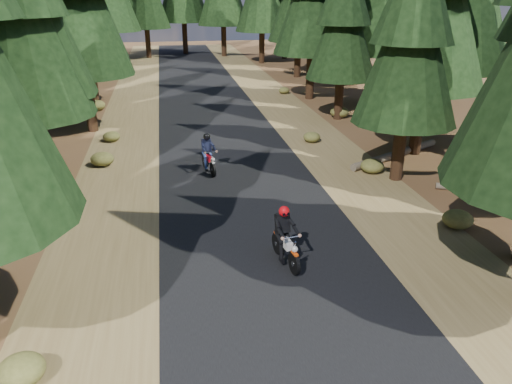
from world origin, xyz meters
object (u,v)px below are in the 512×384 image
log_far (490,190)px  rider_follow (209,160)px  rider_lead (286,245)px  log_near (396,154)px

log_far → rider_follow: bearing=-177.7°
log_far → rider_lead: bearing=-132.8°
log_near → rider_lead: rider_lead is taller
rider_follow → log_near: bearing=171.5°
rider_lead → rider_follow: 7.66m
log_near → rider_follow: size_ratio=3.11×
rider_follow → log_far: bearing=146.0°
log_near → rider_follow: (-8.21, -0.42, 0.37)m
log_far → rider_follow: rider_follow is taller
rider_lead → rider_follow: rider_lead is taller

